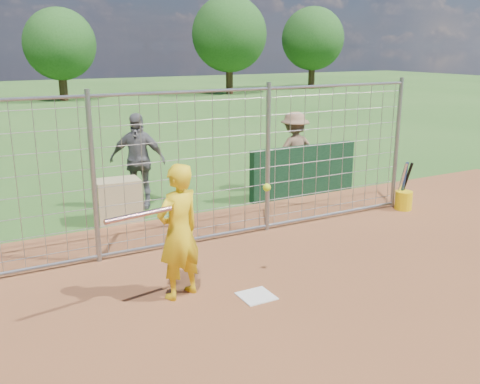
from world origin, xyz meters
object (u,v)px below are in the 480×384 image
equipment_bin (118,200)px  bucket_with_bats (404,198)px  bystander_b (137,161)px  bystander_c (294,151)px  batter (179,232)px

equipment_bin → bucket_with_bats: (5.23, -2.02, -0.15)m
bystander_b → equipment_bin: 1.11m
bucket_with_bats → equipment_bin: bearing=158.9°
bystander_b → bystander_c: size_ratio=1.08×
bystander_c → bucket_with_bats: 2.67m
bystander_c → bucket_with_bats: bystander_c is taller
bystander_b → equipment_bin: (-0.63, -0.72, -0.56)m
bystander_b → bucket_with_bats: 5.39m
batter → bystander_c: size_ratio=1.01×
batter → bystander_b: bystander_b is taller
batter → bucket_with_bats: 5.65m
bucket_with_bats → bystander_b: bearing=149.3°
equipment_bin → bucket_with_bats: bucket_with_bats is taller
equipment_bin → bystander_b: bearing=52.7°
bystander_b → bucket_with_bats: (4.59, -2.73, -0.72)m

